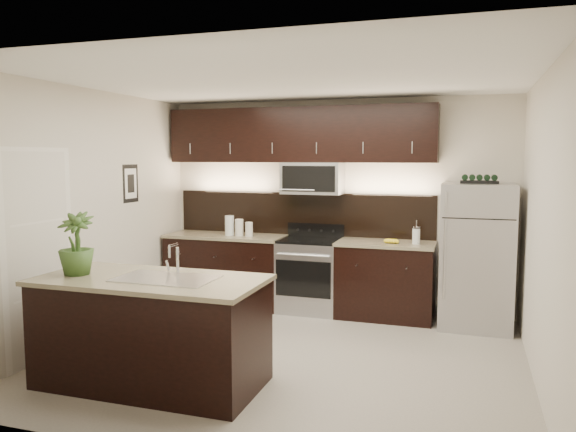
{
  "coord_description": "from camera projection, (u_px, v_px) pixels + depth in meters",
  "views": [
    {
      "loc": [
        1.66,
        -5.1,
        1.97
      ],
      "look_at": [
        -0.18,
        0.55,
        1.34
      ],
      "focal_mm": 35.0,
      "sensor_mm": 36.0,
      "label": 1
    }
  ],
  "objects": [
    {
      "name": "counter_run",
      "position": [
        295.0,
        274.0,
        7.23
      ],
      "size": [
        3.51,
        0.65,
        0.94
      ],
      "color": "black",
      "rests_on": "ground"
    },
    {
      "name": "wine_rack",
      "position": [
        479.0,
        179.0,
        6.36
      ],
      "size": [
        0.41,
        0.26,
        0.1
      ],
      "color": "black",
      "rests_on": "refrigerator"
    },
    {
      "name": "upper_fixtures",
      "position": [
        300.0,
        144.0,
        7.19
      ],
      "size": [
        3.49,
        0.4,
        1.66
      ],
      "color": "black",
      "rests_on": "counter_run"
    },
    {
      "name": "ground",
      "position": [
        288.0,
        357.0,
        5.54
      ],
      "size": [
        4.5,
        4.5,
        0.0
      ],
      "primitive_type": "plane",
      "color": "gray",
      "rests_on": "ground"
    },
    {
      "name": "room_walls",
      "position": [
        275.0,
        186.0,
        5.36
      ],
      "size": [
        4.52,
        4.02,
        2.71
      ],
      "color": "beige",
      "rests_on": "ground"
    },
    {
      "name": "refrigerator",
      "position": [
        477.0,
        256.0,
        6.45
      ],
      "size": [
        0.81,
        0.73,
        1.67
      ],
      "primitive_type": "cube",
      "color": "#B2B2B7",
      "rests_on": "ground"
    },
    {
      "name": "sink_faucet",
      "position": [
        166.0,
        277.0,
        4.76
      ],
      "size": [
        0.84,
        0.5,
        0.28
      ],
      "color": "silver",
      "rests_on": "island"
    },
    {
      "name": "canisters",
      "position": [
        237.0,
        227.0,
        7.35
      ],
      "size": [
        0.39,
        0.12,
        0.26
      ],
      "rotation": [
        0.0,
        0.0,
        -0.05
      ],
      "color": "silver",
      "rests_on": "counter_run"
    },
    {
      "name": "french_press",
      "position": [
        416.0,
        235.0,
        6.65
      ],
      "size": [
        0.1,
        0.1,
        0.28
      ],
      "rotation": [
        0.0,
        0.0,
        0.14
      ],
      "color": "silver",
      "rests_on": "counter_run"
    },
    {
      "name": "plant",
      "position": [
        76.0,
        244.0,
        4.9
      ],
      "size": [
        0.37,
        0.37,
        0.55
      ],
      "primitive_type": "imported",
      "rotation": [
        0.0,
        0.0,
        0.25
      ],
      "color": "#345522",
      "rests_on": "island"
    },
    {
      "name": "bananas",
      "position": [
        388.0,
        241.0,
        6.73
      ],
      "size": [
        0.19,
        0.16,
        0.06
      ],
      "primitive_type": "ellipsoid",
      "rotation": [
        0.0,
        0.0,
        -0.06
      ],
      "color": "yellow",
      "rests_on": "counter_run"
    },
    {
      "name": "island",
      "position": [
        152.0,
        331.0,
        4.85
      ],
      "size": [
        1.96,
        0.96,
        0.94
      ],
      "color": "black",
      "rests_on": "ground"
    }
  ]
}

